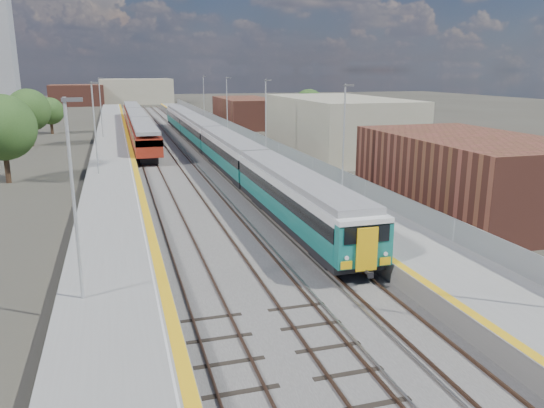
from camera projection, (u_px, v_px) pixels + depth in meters
name	position (u px, v px, depth m)	size (l,w,h in m)	color
ground	(193.00, 153.00, 62.20)	(320.00, 320.00, 0.00)	#47443A
ballast_bed	(172.00, 150.00, 63.90)	(10.50, 155.00, 0.06)	#565451
tracks	(175.00, 148.00, 65.61)	(8.96, 160.00, 0.17)	#4C3323
platform_right	(233.00, 144.00, 65.83)	(4.70, 155.00, 8.52)	slate
platform_left	(113.00, 149.00, 61.91)	(4.30, 155.00, 8.52)	slate
buildings	(73.00, 65.00, 137.02)	(72.00, 185.50, 40.00)	brown
green_train	(213.00, 140.00, 57.55)	(2.67, 74.55, 2.94)	black
red_train	(137.00, 122.00, 77.54)	(2.71, 55.09, 3.43)	black
tree_a	(2.00, 128.00, 44.45)	(5.56, 5.56, 7.53)	#382619
tree_b	(29.00, 110.00, 66.54)	(5.32, 5.32, 7.21)	#382619
tree_c	(50.00, 111.00, 79.82)	(4.03, 4.03, 5.46)	#382619
tree_d	(309.00, 106.00, 80.72)	(4.92, 4.92, 6.66)	#382619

